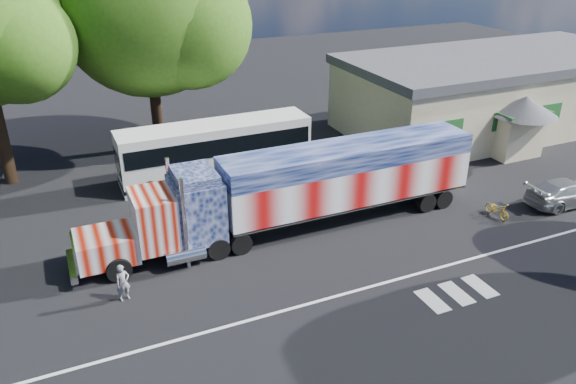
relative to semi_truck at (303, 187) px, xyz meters
name	(u,v)px	position (x,y,z in m)	size (l,w,h in m)	color
ground	(315,257)	(-0.66, -2.70, -2.16)	(100.00, 100.00, 0.00)	black
lane_markings	(394,293)	(1.05, -6.47, -2.16)	(30.00, 2.67, 0.01)	silver
semi_truck	(303,187)	(0.00, 0.00, 0.00)	(19.72, 3.12, 4.20)	black
coach_bus	(216,149)	(-1.97, 7.63, -0.49)	(11.11, 2.58, 3.23)	white
hall_building	(497,91)	(19.27, 8.15, 0.45)	(22.40, 12.80, 5.20)	beige
parked_car	(567,192)	(13.85, -3.40, -1.48)	(1.91, 4.69, 1.36)	#9FA2A4
woman	(123,283)	(-8.97, -2.46, -1.38)	(0.57, 0.38, 1.57)	slate
bicycle	(497,209)	(9.48, -3.03, -1.76)	(0.54, 1.54, 0.81)	gold
tree_n_mid	(149,7)	(-3.86, 13.63, 6.79)	(11.35, 10.81, 14.41)	black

